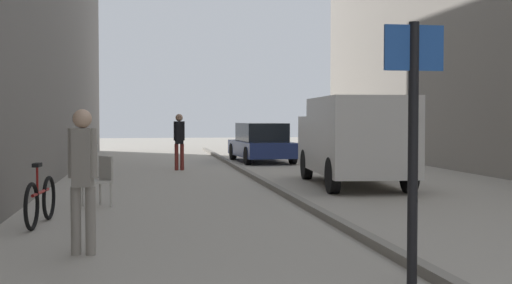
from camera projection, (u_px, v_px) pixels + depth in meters
The scene contains 10 objects.
ground_plane at pixel (211, 198), 13.88m from camera, with size 80.00×80.00×0.00m, color #A8A093.
kerb_strip at pixel (285, 193), 14.13m from camera, with size 0.16×40.00×0.12m, color gray.
pedestrian_main_foreground at pixel (179, 138), 20.98m from camera, with size 0.35×0.23×1.77m.
pedestrian_mid_block at pixel (83, 171), 8.09m from camera, with size 0.35×0.23×1.78m.
delivery_van at pixel (354, 138), 16.28m from camera, with size 2.27×5.09×2.15m.
parked_car at pixel (261, 143), 24.95m from camera, with size 2.03×4.29×1.45m.
street_sign_post at pixel (413, 131), 6.46m from camera, with size 0.60×0.10×2.60m.
bicycle_leaning at pixel (41, 201), 10.35m from camera, with size 0.23×1.77×0.98m.
cafe_chair_near_window at pixel (98, 158), 18.48m from camera, with size 0.59×0.59×0.94m.
cafe_chair_by_doorway at pixel (101, 177), 12.51m from camera, with size 0.61×0.61×0.94m.
Camera 1 is at (-1.34, -1.79, 1.68)m, focal length 46.80 mm.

